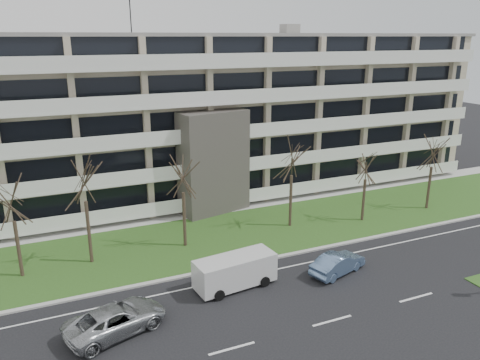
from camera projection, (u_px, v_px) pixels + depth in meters
name	position (u px, v px, depth m)	size (l,w,h in m)	color
ground	(332.00, 321.00, 25.79)	(160.00, 160.00, 0.00)	black
grass_verge	(239.00, 233.00, 37.17)	(90.00, 10.00, 0.06)	#2F511B
curb	(267.00, 259.00, 32.78)	(90.00, 0.35, 0.12)	#B2B2AD
sidewalk	(214.00, 210.00, 41.98)	(90.00, 2.00, 0.08)	#B2B2AD
lane_edge_line	(277.00, 269.00, 31.48)	(90.00, 0.12, 0.01)	white
apartment_building	(189.00, 115.00, 45.72)	(60.50, 15.10, 18.75)	tan
silver_pickup	(116.00, 319.00, 24.62)	(2.49, 5.39, 1.50)	#ADB0B4
blue_sedan	(338.00, 263.00, 30.81)	(1.47, 4.21, 1.39)	#6584AF
white_van	(236.00, 269.00, 29.05)	(5.30, 2.55, 1.98)	silver
tree_1	(11.00, 199.00, 28.99)	(3.45, 3.45, 6.90)	#382B21
tree_2	(83.00, 176.00, 30.62)	(4.01, 4.01, 8.03)	#382B21
tree_3	(183.00, 171.00, 33.28)	(3.76, 3.76, 7.51)	#382B21
tree_4	(292.00, 155.00, 36.86)	(3.91, 3.91, 7.83)	#382B21
tree_5	(367.00, 163.00, 38.33)	(3.26, 3.26, 6.52)	#382B21
tree_6	(434.00, 150.00, 40.97)	(3.51, 3.51, 7.02)	#382B21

